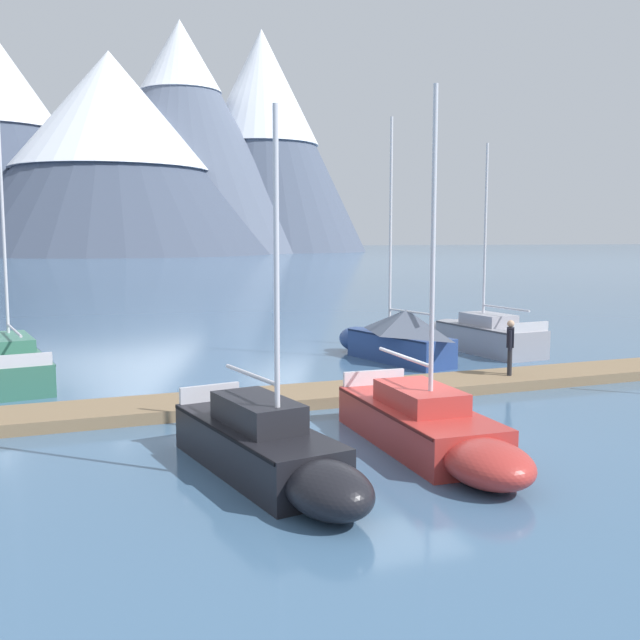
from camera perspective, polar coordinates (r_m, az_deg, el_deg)
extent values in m
plane|color=#426689|center=(17.08, 6.63, -8.85)|extent=(700.00, 700.00, 0.00)
cone|color=#424C60|center=(202.83, -15.96, 12.35)|extent=(83.54, 83.54, 52.09)
cone|color=white|center=(204.27, -16.06, 15.38)|extent=(51.27, 51.27, 30.45)
cone|color=slate|center=(220.43, -10.73, 13.78)|extent=(72.84, 72.84, 65.73)
cone|color=white|center=(224.50, -10.86, 19.56)|extent=(23.52, 23.52, 20.21)
cone|color=#4C566B|center=(231.32, -4.52, 13.67)|extent=(63.76, 63.76, 66.91)
cone|color=white|center=(233.90, -4.56, 17.61)|extent=(34.61, 34.61, 34.58)
cube|color=#846B4C|center=(20.62, 1.81, -5.71)|extent=(29.34, 3.14, 0.30)
cylinder|color=#38383D|center=(19.80, 2.85, -6.32)|extent=(28.11, 1.22, 0.24)
cylinder|color=#38383D|center=(21.46, 0.86, -5.31)|extent=(28.11, 1.22, 0.24)
cube|color=#336B56|center=(24.91, -22.79, -3.36)|extent=(2.63, 6.42, 0.93)
ellipsoid|color=#336B56|center=(28.30, -23.58, -2.26)|extent=(1.64, 2.11, 0.89)
cube|color=#163027|center=(24.84, -22.84, -2.39)|extent=(2.65, 6.31, 0.06)
cylinder|color=silver|center=(25.49, -23.48, 7.16)|extent=(0.10, 0.10, 8.22)
cylinder|color=silver|center=(24.04, -22.74, -0.73)|extent=(0.65, 3.19, 0.08)
cube|color=#3A7560|center=(24.95, -22.91, -1.69)|extent=(1.57, 2.96, 0.49)
cube|color=silver|center=(21.82, -21.97, -2.94)|extent=(1.40, 0.34, 0.36)
cube|color=black|center=(14.34, -5.06, -9.90)|extent=(2.43, 4.98, 0.94)
ellipsoid|color=black|center=(12.06, 0.64, -13.09)|extent=(1.64, 2.14, 0.89)
cube|color=black|center=(14.23, -5.08, -8.24)|extent=(2.45, 4.89, 0.06)
cylinder|color=silver|center=(12.93, -3.41, 3.63)|extent=(0.10, 0.10, 5.86)
cylinder|color=silver|center=(14.17, -5.42, -4.26)|extent=(0.52, 2.21, 0.08)
cube|color=black|center=(14.05, -4.88, -7.16)|extent=(1.47, 2.31, 0.53)
cube|color=silver|center=(16.24, -8.59, -5.64)|extent=(1.35, 0.37, 0.36)
cube|color=#B2332D|center=(16.20, 7.58, -8.14)|extent=(1.77, 4.97, 0.87)
ellipsoid|color=#B2332D|center=(13.81, 12.95, -10.84)|extent=(1.51, 2.10, 0.82)
cube|color=#501614|center=(16.10, 7.60, -6.78)|extent=(1.81, 4.87, 0.06)
cylinder|color=silver|center=(15.15, 8.80, 5.28)|extent=(0.10, 0.10, 6.68)
cylinder|color=silver|center=(16.53, 6.55, -2.87)|extent=(0.08, 2.61, 0.08)
cube|color=#C03A35|center=(15.93, 7.81, -5.95)|extent=(1.24, 2.23, 0.45)
cube|color=silver|center=(18.19, 4.22, -4.50)|extent=(1.60, 0.10, 0.36)
cube|color=navy|center=(26.63, 6.24, -2.16)|extent=(2.50, 4.71, 1.04)
ellipsoid|color=navy|center=(28.64, 2.97, -1.52)|extent=(1.64, 2.11, 0.99)
cube|color=#121D39|center=(26.56, 6.25, -1.13)|extent=(2.51, 4.63, 0.06)
cylinder|color=silver|center=(26.81, 5.53, 7.32)|extent=(0.10, 0.10, 7.73)
cylinder|color=silver|center=(26.07, 7.01, 0.64)|extent=(0.63, 2.21, 0.08)
pyramid|color=slate|center=(26.25, 6.73, -0.16)|extent=(2.52, 3.90, 0.90)
cube|color=#93939E|center=(29.35, 13.08, -1.45)|extent=(2.36, 4.84, 1.07)
ellipsoid|color=#93939E|center=(31.48, 10.04, -0.85)|extent=(1.80, 2.24, 1.02)
cube|color=#424247|center=(29.29, 13.10, -0.49)|extent=(2.39, 4.75, 0.06)
cylinder|color=silver|center=(29.42, 12.76, 6.49)|extent=(0.10, 0.10, 7.03)
cylinder|color=silver|center=(28.51, 14.26, 0.91)|extent=(0.37, 2.65, 0.08)
cube|color=#A0A0AB|center=(29.35, 12.98, 0.05)|extent=(1.52, 2.23, 0.45)
cube|color=silver|center=(27.54, 16.02, -0.54)|extent=(1.67, 0.28, 0.36)
cylinder|color=#232328|center=(23.28, 14.57, -3.06)|extent=(0.14, 0.14, 0.86)
cylinder|color=#232328|center=(23.03, 14.56, -3.16)|extent=(0.14, 0.14, 0.86)
cube|color=black|center=(23.05, 14.62, -1.32)|extent=(0.40, 0.44, 0.60)
sphere|color=tan|center=(22.99, 14.65, -0.28)|extent=(0.22, 0.22, 0.22)
cylinder|color=black|center=(23.30, 14.62, -1.41)|extent=(0.09, 0.09, 0.62)
cylinder|color=black|center=(22.81, 14.61, -1.58)|extent=(0.09, 0.09, 0.62)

